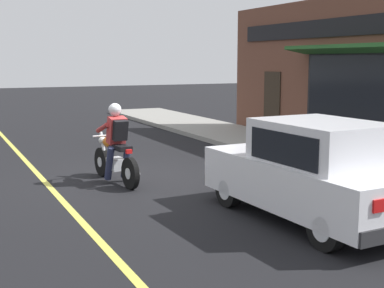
{
  "coord_description": "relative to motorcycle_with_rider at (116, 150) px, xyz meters",
  "views": [
    {
      "loc": [
        -3.71,
        -10.42,
        2.47
      ],
      "look_at": [
        0.47,
        -1.72,
        0.95
      ],
      "focal_mm": 50.0,
      "sensor_mm": 36.0,
      "label": 1
    }
  ],
  "objects": [
    {
      "name": "fire_hydrant",
      "position": [
        5.41,
        -0.48,
        -0.11
      ],
      "size": [
        0.36,
        0.24,
        0.88
      ],
      "color": "red",
      "rests_on": "sidewalk_curb"
    },
    {
      "name": "sidewalk_curb",
      "position": [
        5.42,
        3.15,
        -0.61
      ],
      "size": [
        2.6,
        22.0,
        0.14
      ],
      "primitive_type": "cube",
      "color": "gray",
      "rests_on": "ground"
    },
    {
      "name": "car_hatchback",
      "position": [
        1.93,
        -3.83,
        0.09
      ],
      "size": [
        1.79,
        3.84,
        1.57
      ],
      "color": "black",
      "rests_on": "ground"
    },
    {
      "name": "motorcycle_with_rider",
      "position": [
        0.0,
        0.0,
        0.0
      ],
      "size": [
        0.62,
        2.02,
        1.62
      ],
      "color": "black",
      "rests_on": "ground"
    },
    {
      "name": "lane_stripe",
      "position": [
        -1.31,
        3.15,
        -0.67
      ],
      "size": [
        0.12,
        19.8,
        0.01
      ],
      "primitive_type": "cube",
      "color": "#D1C64C",
      "rests_on": "ground"
    },
    {
      "name": "ground_plane",
      "position": [
        0.49,
        0.15,
        -0.68
      ],
      "size": [
        80.0,
        80.0,
        0.0
      ],
      "primitive_type": "plane",
      "color": "black"
    },
    {
      "name": "storefront_building",
      "position": [
        6.95,
        1.47,
        1.43
      ],
      "size": [
        1.25,
        10.23,
        4.2
      ],
      "color": "brown",
      "rests_on": "ground"
    }
  ]
}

